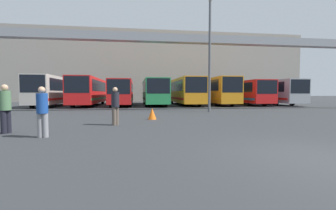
# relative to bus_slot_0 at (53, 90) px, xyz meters

# --- Properties ---
(ground_plane) EXTENTS (200.00, 200.00, 0.00)m
(ground_plane) POSITION_rel_bus_slot_0_xyz_m (13.65, -22.92, -1.90)
(ground_plane) COLOR #2D3033
(building_backdrop) EXTENTS (55.46, 12.00, 12.81)m
(building_backdrop) POSITION_rel_bus_slot_0_xyz_m (13.65, 19.01, 4.50)
(building_backdrop) COLOR gray
(building_backdrop) RESTS_ON ground
(overhead_gantry) EXTENTS (36.57, 0.80, 6.52)m
(overhead_gantry) POSITION_rel_bus_slot_0_xyz_m (13.65, -8.16, 3.71)
(overhead_gantry) COLOR gray
(overhead_gantry) RESTS_ON ground
(bus_slot_0) EXTENTS (2.44, 10.11, 3.31)m
(bus_slot_0) POSITION_rel_bus_slot_0_xyz_m (0.00, 0.00, 0.00)
(bus_slot_0) COLOR beige
(bus_slot_0) RESTS_ON ground
(bus_slot_1) EXTENTS (2.53, 11.40, 3.23)m
(bus_slot_1) POSITION_rel_bus_slot_0_xyz_m (3.90, 0.64, -0.04)
(bus_slot_1) COLOR red
(bus_slot_1) RESTS_ON ground
(bus_slot_2) EXTENTS (2.44, 11.08, 2.96)m
(bus_slot_2) POSITION_rel_bus_slot_0_xyz_m (7.80, 0.48, -0.19)
(bus_slot_2) COLOR red
(bus_slot_2) RESTS_ON ground
(bus_slot_3) EXTENTS (2.56, 11.79, 3.09)m
(bus_slot_3) POSITION_rel_bus_slot_0_xyz_m (11.70, 0.84, -0.12)
(bus_slot_3) COLOR #268C4C
(bus_slot_3) RESTS_ON ground
(bus_slot_4) EXTENTS (2.55, 11.98, 3.27)m
(bus_slot_4) POSITION_rel_bus_slot_0_xyz_m (15.60, 0.94, -0.02)
(bus_slot_4) COLOR orange
(bus_slot_4) RESTS_ON ground
(bus_slot_5) EXTENTS (2.48, 11.25, 3.32)m
(bus_slot_5) POSITION_rel_bus_slot_0_xyz_m (19.49, 0.57, 0.01)
(bus_slot_5) COLOR orange
(bus_slot_5) RESTS_ON ground
(bus_slot_6) EXTENTS (2.56, 10.54, 2.99)m
(bus_slot_6) POSITION_rel_bus_slot_0_xyz_m (23.39, 0.22, -0.18)
(bus_slot_6) COLOR red
(bus_slot_6) RESTS_ON ground
(bus_slot_7) EXTENTS (2.55, 12.39, 3.09)m
(bus_slot_7) POSITION_rel_bus_slot_0_xyz_m (27.29, 1.14, -0.12)
(bus_slot_7) COLOR #999EA5
(bus_slot_7) RESTS_ON ground
(pedestrian_mid_right) EXTENTS (0.38, 0.38, 1.83)m
(pedestrian_mid_right) POSITION_rel_bus_slot_0_xyz_m (4.68, -18.28, -0.93)
(pedestrian_mid_right) COLOR black
(pedestrian_mid_right) RESTS_ON ground
(pedestrian_mid_left) EXTENTS (0.36, 0.36, 1.73)m
(pedestrian_mid_left) POSITION_rel_bus_slot_0_xyz_m (6.36, -19.28, -0.99)
(pedestrian_mid_left) COLOR gray
(pedestrian_mid_left) RESTS_ON ground
(pedestrian_near_center) EXTENTS (0.37, 0.37, 1.78)m
(pedestrian_near_center) POSITION_rel_bus_slot_0_xyz_m (8.54, -16.64, -0.96)
(pedestrian_near_center) COLOR brown
(pedestrian_near_center) RESTS_ON ground
(traffic_cone) EXTENTS (0.49, 0.49, 0.65)m
(traffic_cone) POSITION_rel_bus_slot_0_xyz_m (10.41, -14.56, -1.58)
(traffic_cone) COLOR orange
(traffic_cone) RESTS_ON ground
(lamp_post) EXTENTS (0.36, 0.36, 9.05)m
(lamp_post) POSITION_rel_bus_slot_0_xyz_m (15.30, -10.05, 2.99)
(lamp_post) COLOR #595B60
(lamp_post) RESTS_ON ground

